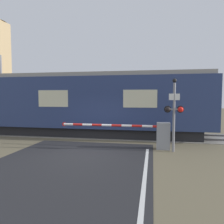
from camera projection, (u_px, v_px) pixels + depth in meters
ground_plane at (84, 152)px, 9.51m from camera, size 80.00×80.00×0.00m
track_bed at (106, 135)px, 13.75m from camera, size 36.00×3.20×0.13m
train at (64, 104)px, 14.12m from camera, size 18.06×3.18×3.82m
crossing_barrier at (155, 134)px, 10.11m from camera, size 5.24×0.44×1.23m
signal_post at (174, 110)px, 9.49m from camera, size 0.84×0.26×3.21m
catenary_pole at (1, 90)px, 16.94m from camera, size 0.20×1.90×5.63m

